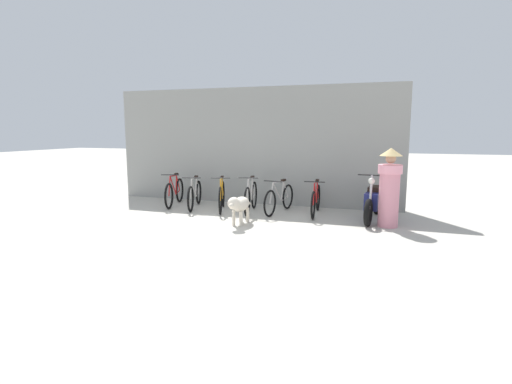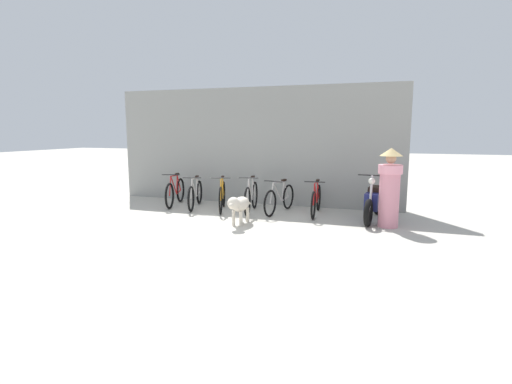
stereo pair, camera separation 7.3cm
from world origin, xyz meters
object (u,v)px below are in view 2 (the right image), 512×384
(bicycle_1, at_px, (195,195))
(stray_dog, at_px, (239,205))
(bicycle_0, at_px, (175,192))
(person_in_robes, at_px, (390,186))
(bicycle_4, at_px, (280,199))
(motorcycle, at_px, (374,202))
(bicycle_2, at_px, (222,196))
(bicycle_3, at_px, (251,197))
(bicycle_5, at_px, (316,200))

(bicycle_1, bearing_deg, stray_dog, 35.42)
(bicycle_0, distance_m, bicycle_1, 0.66)
(bicycle_0, xyz_separation_m, person_in_robes, (5.36, -0.68, 0.49))
(bicycle_1, relative_size, stray_dog, 1.43)
(bicycle_4, bearing_deg, stray_dog, -9.13)
(bicycle_1, distance_m, person_in_robes, 4.77)
(bicycle_1, relative_size, motorcycle, 0.87)
(bicycle_4, distance_m, person_in_robes, 2.62)
(bicycle_1, distance_m, stray_dog, 2.23)
(bicycle_2, height_order, bicycle_3, bicycle_3)
(bicycle_2, height_order, motorcycle, motorcycle)
(person_in_robes, bearing_deg, bicycle_2, -4.56)
(bicycle_2, height_order, bicycle_5, bicycle_2)
(bicycle_3, bearing_deg, bicycle_5, 88.74)
(bicycle_3, xyz_separation_m, bicycle_4, (0.67, 0.16, -0.03))
(bicycle_1, height_order, motorcycle, motorcycle)
(motorcycle, bearing_deg, person_in_robes, 37.28)
(bicycle_5, relative_size, motorcycle, 0.90)
(bicycle_1, xyz_separation_m, bicycle_3, (1.55, -0.09, 0.03))
(bicycle_0, height_order, person_in_robes, person_in_robes)
(bicycle_0, bearing_deg, person_in_robes, 68.94)
(bicycle_2, relative_size, bicycle_5, 0.92)
(bicycle_4, relative_size, bicycle_5, 0.98)
(bicycle_2, bearing_deg, bicycle_4, 78.68)
(bicycle_0, relative_size, bicycle_4, 0.98)
(bicycle_0, distance_m, bicycle_5, 3.74)
(bicycle_3, relative_size, bicycle_5, 0.97)
(motorcycle, bearing_deg, bicycle_5, -91.38)
(bicycle_1, bearing_deg, motorcycle, 73.24)
(bicycle_3, distance_m, person_in_robes, 3.23)
(bicycle_4, bearing_deg, person_in_robes, 84.26)
(bicycle_0, bearing_deg, bicycle_1, 66.32)
(bicycle_1, distance_m, bicycle_2, 0.81)
(bicycle_0, relative_size, stray_dog, 1.40)
(bicycle_0, relative_size, person_in_robes, 1.01)
(bicycle_1, distance_m, bicycle_4, 2.22)
(bicycle_3, height_order, bicycle_5, bicycle_3)
(bicycle_1, relative_size, bicycle_5, 0.97)
(bicycle_5, bearing_deg, bicycle_2, -87.68)
(bicycle_5, xyz_separation_m, stray_dog, (-1.34, -1.51, 0.08))
(bicycle_3, relative_size, stray_dog, 1.42)
(bicycle_0, height_order, bicycle_3, bicycle_3)
(person_in_robes, bearing_deg, bicycle_1, -4.90)
(bicycle_2, relative_size, stray_dog, 1.36)
(bicycle_1, bearing_deg, bicycle_2, 65.24)
(bicycle_2, distance_m, bicycle_4, 1.43)
(bicycle_1, height_order, bicycle_5, bicycle_5)
(motorcycle, bearing_deg, stray_dog, -57.10)
(bicycle_2, xyz_separation_m, stray_dog, (0.94, -1.26, 0.07))
(person_in_robes, bearing_deg, bicycle_5, -21.25)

